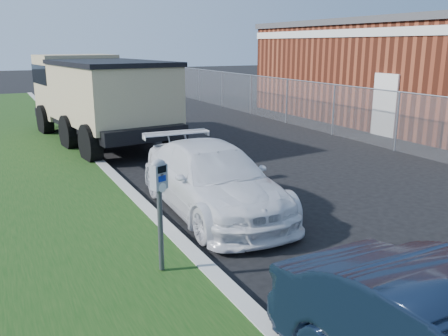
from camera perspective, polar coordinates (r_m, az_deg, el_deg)
name	(u,v)px	position (r m, az deg, el deg)	size (l,w,h in m)	color
ground	(317,225)	(8.83, 11.18, -6.74)	(120.00, 120.00, 0.00)	black
chainlink_fence	(334,100)	(17.56, 13.11, 8.00)	(0.06, 30.06, 30.00)	slate
brick_building	(432,70)	(22.43, 23.72, 10.75)	(9.20, 14.20, 4.17)	maroon
parking_meter	(159,191)	(6.37, -7.81, -2.77)	(0.25, 0.21, 1.57)	#3F4247
white_wagon	(212,179)	(9.17, -1.40, -1.36)	(1.82, 4.48, 1.30)	white
dump_truck	(98,94)	(16.36, -14.96, 8.58)	(3.63, 7.48, 2.82)	black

